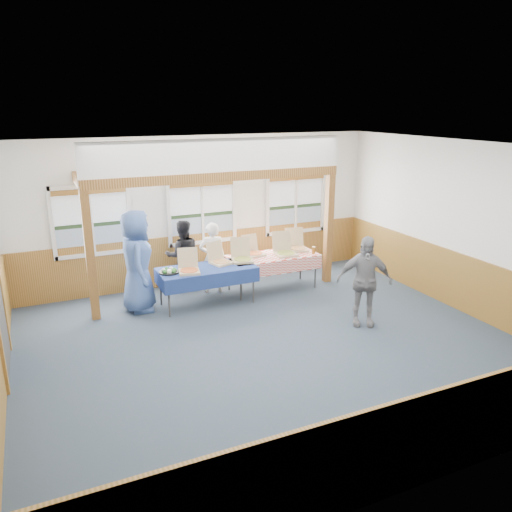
{
  "coord_description": "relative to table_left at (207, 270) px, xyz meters",
  "views": [
    {
      "loc": [
        -3.29,
        -6.7,
        3.81
      ],
      "look_at": [
        0.18,
        1.0,
        1.24
      ],
      "focal_mm": 35.0,
      "sensor_mm": 36.0,
      "label": 1
    }
  ],
  "objects": [
    {
      "name": "cross_beam",
      "position": [
        0.38,
        0.18,
        1.79
      ],
      "size": [
        5.15,
        0.18,
        0.18
      ],
      "primitive_type": "cube",
      "color": "#5B3514",
      "rests_on": "post_left"
    },
    {
      "name": "drink_glass",
      "position": [
        2.39,
        -0.02,
        0.13
      ],
      "size": [
        0.07,
        0.07,
        0.15
      ],
      "primitive_type": "cylinder",
      "color": "#8C5717",
      "rests_on": "table_right"
    },
    {
      "name": "woman_white",
      "position": [
        0.32,
        0.59,
        0.05
      ],
      "size": [
        0.61,
        0.46,
        1.51
      ],
      "primitive_type": "imported",
      "rotation": [
        0.0,
        0.0,
        2.96
      ],
      "color": "silver",
      "rests_on": "floor"
    },
    {
      "name": "wainscot_front",
      "position": [
        0.38,
        -5.6,
        -0.15
      ],
      "size": [
        7.98,
        0.05,
        1.1
      ],
      "primitive_type": "cube",
      "color": "brown",
      "rests_on": "floor"
    },
    {
      "name": "wainscot_right",
      "position": [
        4.35,
        -2.12,
        -0.15
      ],
      "size": [
        0.05,
        6.98,
        1.1
      ],
      "primitive_type": "cube",
      "color": "brown",
      "rests_on": "floor"
    },
    {
      "name": "wall_front",
      "position": [
        0.38,
        -5.62,
        0.9
      ],
      "size": [
        8.0,
        0.0,
        8.0
      ],
      "primitive_type": "plane",
      "rotation": [
        -1.57,
        0.0,
        0.0
      ],
      "color": "silver",
      "rests_on": "floor"
    },
    {
      "name": "window_mid",
      "position": [
        0.38,
        1.34,
        0.98
      ],
      "size": [
        1.56,
        0.1,
        1.46
      ],
      "color": "silver",
      "rests_on": "wall_back"
    },
    {
      "name": "table_right",
      "position": [
        1.54,
        0.23,
        0.0
      ],
      "size": [
        1.98,
        1.01,
        0.76
      ],
      "rotation": [
        0.0,
        0.0,
        -0.09
      ],
      "color": "#363636",
      "rests_on": "floor"
    },
    {
      "name": "pizza_box_d",
      "position": [
        1.19,
        0.42,
        0.12
      ],
      "size": [
        0.41,
        0.48,
        0.4
      ],
      "rotation": [
        0.0,
        0.0,
        0.1
      ],
      "color": "tan",
      "rests_on": "table_right"
    },
    {
      "name": "floor",
      "position": [
        0.38,
        -2.12,
        -0.7
      ],
      "size": [
        8.0,
        8.0,
        0.0
      ],
      "primitive_type": "plane",
      "color": "#242E3B",
      "rests_on": "ground"
    },
    {
      "name": "pizza_box_e",
      "position": [
        1.8,
        0.15,
        0.12
      ],
      "size": [
        0.48,
        0.56,
        0.46
      ],
      "rotation": [
        0.0,
        0.0,
        -0.12
      ],
      "color": "tan",
      "rests_on": "table_right"
    },
    {
      "name": "wall_back",
      "position": [
        0.38,
        1.38,
        0.9
      ],
      "size": [
        8.0,
        0.0,
        8.0
      ],
      "primitive_type": "plane",
      "rotation": [
        1.57,
        0.0,
        0.0
      ],
      "color": "silver",
      "rests_on": "floor"
    },
    {
      "name": "veggie_tray",
      "position": [
        -0.75,
        0.0,
        0.09
      ],
      "size": [
        0.38,
        0.38,
        0.09
      ],
      "color": "black",
      "rests_on": "table_left"
    },
    {
      "name": "post_left",
      "position": [
        -2.12,
        0.18,
        0.5
      ],
      "size": [
        0.15,
        0.15,
        2.4
      ],
      "primitive_type": "cube",
      "color": "#5B3514",
      "rests_on": "floor"
    },
    {
      "name": "pizza_box_a",
      "position": [
        -0.39,
        -0.11,
        0.12
      ],
      "size": [
        0.47,
        0.54,
        0.42
      ],
      "rotation": [
        0.0,
        0.0,
        -0.2
      ],
      "color": "tan",
      "rests_on": "table_left"
    },
    {
      "name": "person_grey",
      "position": [
        2.24,
        -2.04,
        0.12
      ],
      "size": [
        1.04,
        0.8,
        1.64
      ],
      "primitive_type": "imported",
      "rotation": [
        0.0,
        0.0,
        -0.48
      ],
      "color": "slate",
      "rests_on": "floor"
    },
    {
      "name": "man_blue",
      "position": [
        -1.29,
        0.26,
        0.28
      ],
      "size": [
        0.76,
        1.04,
        1.96
      ],
      "primitive_type": "imported",
      "rotation": [
        0.0,
        0.0,
        1.43
      ],
      "color": "#3D5A9A",
      "rests_on": "floor"
    },
    {
      "name": "table_left",
      "position": [
        0.0,
        0.0,
        0.0
      ],
      "size": [
        2.05,
        1.4,
        0.76
      ],
      "rotation": [
        0.0,
        0.0,
        0.3
      ],
      "color": "#363636",
      "rests_on": "floor"
    },
    {
      "name": "window_right",
      "position": [
        2.68,
        1.34,
        0.98
      ],
      "size": [
        1.56,
        0.1,
        1.46
      ],
      "color": "silver",
      "rests_on": "wall_back"
    },
    {
      "name": "window_left",
      "position": [
        -1.92,
        1.34,
        0.98
      ],
      "size": [
        1.56,
        0.1,
        1.46
      ],
      "color": "silver",
      "rests_on": "wall_back"
    },
    {
      "name": "pizza_box_b",
      "position": [
        0.34,
        0.16,
        0.12
      ],
      "size": [
        0.48,
        0.54,
        0.41
      ],
      "rotation": [
        0.0,
        0.0,
        0.27
      ],
      "color": "tan",
      "rests_on": "table_left"
    },
    {
      "name": "ceiling",
      "position": [
        0.38,
        -2.12,
        2.5
      ],
      "size": [
        8.0,
        8.0,
        0.0
      ],
      "primitive_type": "plane",
      "rotation": [
        3.14,
        0.0,
        0.0
      ],
      "color": "white",
      "rests_on": "wall_back"
    },
    {
      "name": "woman_black",
      "position": [
        -0.2,
        0.98,
        0.06
      ],
      "size": [
        0.83,
        0.7,
        1.52
      ],
      "primitive_type": "imported",
      "rotation": [
        0.0,
        0.0,
        2.95
      ],
      "color": "black",
      "rests_on": "floor"
    },
    {
      "name": "wainscot_back",
      "position": [
        0.38,
        1.35,
        -0.15
      ],
      "size": [
        7.98,
        0.05,
        1.1
      ],
      "primitive_type": "cube",
      "color": "brown",
      "rests_on": "floor"
    },
    {
      "name": "pizza_box_f",
      "position": [
        2.2,
        0.37,
        0.12
      ],
      "size": [
        0.5,
        0.57,
        0.45
      ],
      "rotation": [
        0.0,
        0.0,
        -0.2
      ],
      "color": "tan",
      "rests_on": "table_right"
    },
    {
      "name": "post_right",
      "position": [
        2.88,
        0.18,
        0.5
      ],
      "size": [
        0.15,
        0.15,
        2.4
      ],
      "primitive_type": "cube",
      "color": "#5B3514",
      "rests_on": "floor"
    },
    {
      "name": "wall_right",
      "position": [
        4.38,
        -2.12,
        0.9
      ],
      "size": [
        0.0,
        8.0,
        8.0
      ],
      "primitive_type": "plane",
      "rotation": [
        1.57,
        0.0,
        -1.57
      ],
      "color": "silver",
      "rests_on": "floor"
    },
    {
      "name": "pizza_box_c",
      "position": [
        0.8,
        0.13,
        0.12
      ],
      "size": [
        0.5,
        0.57,
        0.44
      ],
      "rotation": [
        0.0,
        0.0,
        -0.22
      ],
      "color": "tan",
      "rests_on": "table_right"
    }
  ]
}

